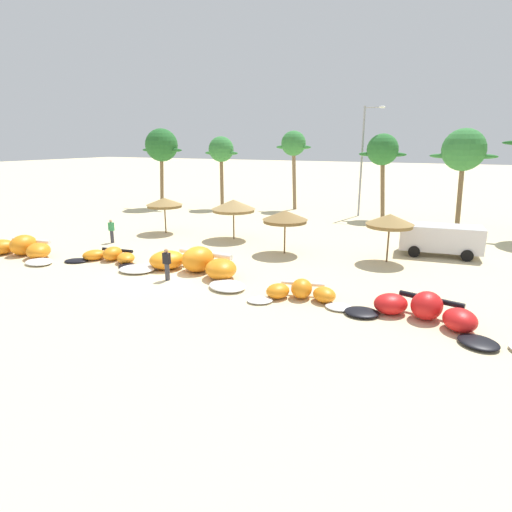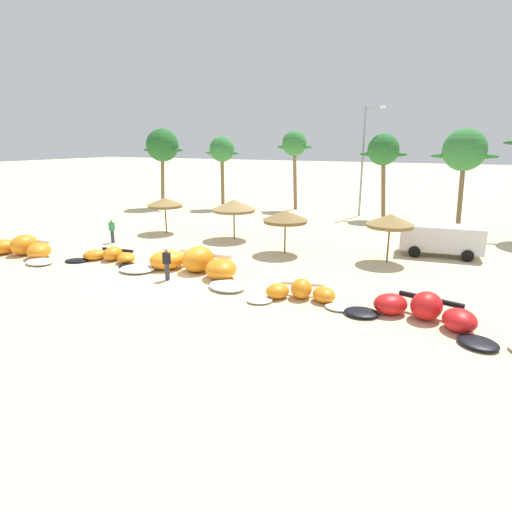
% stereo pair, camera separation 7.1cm
% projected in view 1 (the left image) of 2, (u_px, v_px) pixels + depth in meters
% --- Properties ---
extents(ground_plane, '(260.00, 260.00, 0.00)m').
position_uv_depth(ground_plane, '(169.00, 275.00, 22.31)').
color(ground_plane, beige).
extents(kite_far_left, '(6.87, 3.61, 1.23)m').
position_uv_depth(kite_far_left, '(19.00, 249.00, 25.77)').
color(kite_far_left, white).
rests_on(kite_far_left, ground).
extents(kite_left, '(5.10, 2.66, 0.79)m').
position_uv_depth(kite_left, '(110.00, 256.00, 24.70)').
color(kite_left, black).
rests_on(kite_left, ground).
extents(kite_left_of_center, '(8.05, 3.86, 1.34)m').
position_uv_depth(kite_left_of_center, '(193.00, 264.00, 22.40)').
color(kite_left_of_center, white).
rests_on(kite_left_of_center, ground).
extents(kite_center, '(4.62, 2.66, 0.86)m').
position_uv_depth(kite_center, '(301.00, 292.00, 18.70)').
color(kite_center, white).
rests_on(kite_center, ground).
extents(kite_right_of_center, '(5.83, 3.38, 1.10)m').
position_uv_depth(kite_right_of_center, '(424.00, 311.00, 16.42)').
color(kite_right_of_center, black).
rests_on(kite_right_of_center, ground).
extents(beach_umbrella_near_van, '(2.70, 2.70, 2.66)m').
position_uv_depth(beach_umbrella_near_van, '(164.00, 203.00, 31.97)').
color(beach_umbrella_near_van, brown).
rests_on(beach_umbrella_near_van, ground).
extents(beach_umbrella_middle, '(3.08, 3.08, 2.81)m').
position_uv_depth(beach_umbrella_middle, '(233.00, 206.00, 29.81)').
color(beach_umbrella_middle, brown).
rests_on(beach_umbrella_middle, ground).
extents(beach_umbrella_near_palms, '(2.78, 2.78, 2.68)m').
position_uv_depth(beach_umbrella_near_palms, '(285.00, 217.00, 25.97)').
color(beach_umbrella_near_palms, brown).
rests_on(beach_umbrella_near_palms, ground).
extents(beach_umbrella_outermost, '(2.68, 2.68, 2.79)m').
position_uv_depth(beach_umbrella_outermost, '(390.00, 221.00, 24.04)').
color(beach_umbrella_outermost, brown).
rests_on(beach_umbrella_outermost, ground).
extents(parked_van, '(4.85, 2.61, 1.84)m').
position_uv_depth(parked_van, '(439.00, 237.00, 25.90)').
color(parked_van, silver).
rests_on(parked_van, ground).
extents(person_near_kites, '(0.36, 0.24, 1.62)m').
position_uv_depth(person_near_kites, '(112.00, 231.00, 29.09)').
color(person_near_kites, '#383842').
rests_on(person_near_kites, ground).
extents(person_by_umbrellas, '(0.36, 0.24, 1.62)m').
position_uv_depth(person_by_umbrellas, '(167.00, 264.00, 21.23)').
color(person_by_umbrellas, '#383842').
rests_on(person_by_umbrellas, ground).
extents(palm_leftmost, '(4.96, 3.31, 8.01)m').
position_uv_depth(palm_leftmost, '(162.00, 146.00, 43.66)').
color(palm_leftmost, brown).
rests_on(palm_leftmost, ground).
extents(palm_left, '(3.80, 2.53, 7.22)m').
position_uv_depth(palm_left, '(221.00, 151.00, 43.16)').
color(palm_left, brown).
rests_on(palm_left, ground).
extents(palm_left_of_gap, '(3.66, 2.44, 7.76)m').
position_uv_depth(palm_left_of_gap, '(294.00, 145.00, 42.26)').
color(palm_left_of_gap, '#7F6647').
rests_on(palm_left_of_gap, ground).
extents(palm_center_left, '(4.06, 2.71, 7.40)m').
position_uv_depth(palm_center_left, '(383.00, 151.00, 37.04)').
color(palm_center_left, brown).
rests_on(palm_center_left, ground).
extents(palm_center_right, '(4.76, 3.17, 7.70)m').
position_uv_depth(palm_center_right, '(464.00, 151.00, 32.18)').
color(palm_center_right, brown).
rests_on(palm_center_right, ground).
extents(lamppost_west, '(1.85, 0.24, 9.74)m').
position_uv_depth(lamppost_west, '(363.00, 156.00, 38.46)').
color(lamppost_west, gray).
rests_on(lamppost_west, ground).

